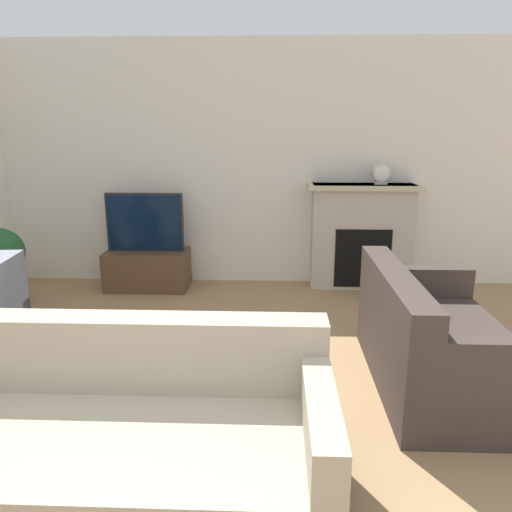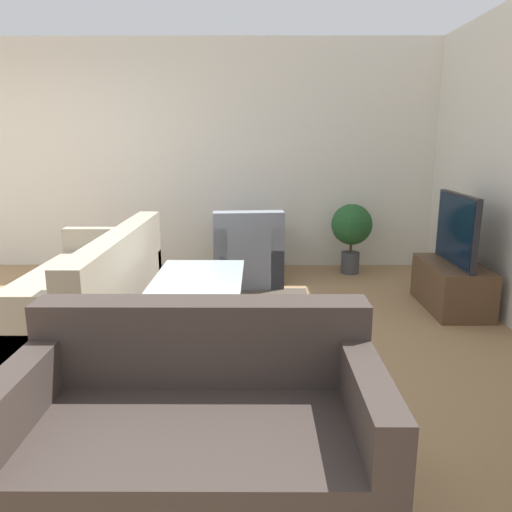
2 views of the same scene
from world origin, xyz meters
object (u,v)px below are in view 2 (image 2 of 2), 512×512
Objects in this scene: armchair_by_window at (247,254)px; couch_sectional at (82,296)px; couch_loveseat at (197,439)px; tv at (457,229)px; potted_plant at (352,228)px; coffee_table at (199,280)px.

couch_sectional is at bearing 42.46° from armchair_by_window.
couch_loveseat and armchair_by_window have the same top height.
couch_sectional is (0.52, -3.26, -0.47)m from tv.
potted_plant is (-0.31, 1.22, 0.24)m from armchair_by_window.
tv reaches higher than coffee_table.
coffee_table is (-0.01, 0.97, 0.13)m from couch_sectional.
tv is 2.37m from coffee_table.
armchair_by_window and potted_plant have the same top height.
armchair_by_window is 1.28m from potted_plant.
potted_plant is (-1.79, 2.55, 0.25)m from couch_sectional.
tv is 3.34m from couch_sectional.
potted_plant reaches higher than coffee_table.
tv is at bearing 102.76° from coffee_table.
coffee_table is at bearing -41.53° from potted_plant.
coffee_table is at bearing 96.21° from couch_loveseat.
couch_sectional is 2.88× the size of potted_plant.
tv is 2.20m from armchair_by_window.
armchair_by_window reaches higher than coffee_table.
coffee_table is 2.38m from potted_plant.
potted_plant is at bearing -171.41° from armchair_by_window.
couch_sectional is 2.45× the size of armchair_by_window.
couch_sectional is at bearing 120.54° from couch_loveseat.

